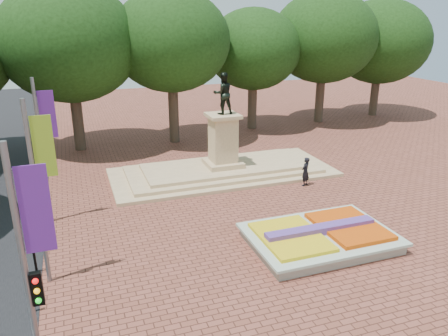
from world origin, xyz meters
TOP-DOWN VIEW (x-y plane):
  - ground at (0.00, 0.00)m, footprint 90.00×90.00m
  - flower_bed at (1.03, -2.00)m, footprint 6.30×4.30m
  - monument at (0.00, 8.00)m, footprint 14.00×6.00m
  - tree_row_back at (2.33, 18.00)m, footprint 44.80×8.80m
  - banner_poles at (-10.08, -1.31)m, footprint 0.88×11.17m
  - bollard_row at (-10.70, -1.50)m, footprint 0.12×13.12m
  - pedestrian at (3.92, 4.50)m, footprint 0.76×0.69m

SIDE VIEW (x-z plane):
  - ground at x=0.00m, z-range 0.00..0.00m
  - flower_bed at x=1.03m, z-range -0.08..0.83m
  - bollard_row at x=-10.70m, z-range 0.04..1.02m
  - pedestrian at x=3.92m, z-range 0.00..1.75m
  - monument at x=0.00m, z-range -2.32..4.09m
  - banner_poles at x=-10.08m, z-range 0.38..7.38m
  - tree_row_back at x=2.33m, z-range 1.46..11.89m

